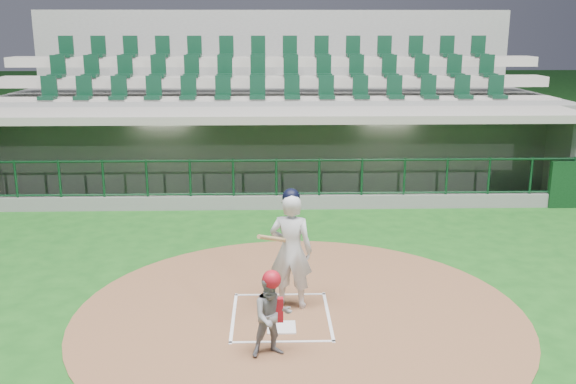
% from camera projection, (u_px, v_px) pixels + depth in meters
% --- Properties ---
extents(ground, '(120.00, 120.00, 0.00)m').
position_uv_depth(ground, '(281.00, 309.00, 10.42)').
color(ground, '#144815').
rests_on(ground, ground).
extents(dirt_circle, '(7.20, 7.20, 0.01)m').
position_uv_depth(dirt_circle, '(300.00, 314.00, 10.23)').
color(dirt_circle, brown).
rests_on(dirt_circle, ground).
extents(home_plate, '(0.43, 0.43, 0.02)m').
position_uv_depth(home_plate, '(282.00, 327.00, 9.74)').
color(home_plate, silver).
rests_on(home_plate, dirt_circle).
extents(batter_box_chalk, '(1.55, 1.80, 0.01)m').
position_uv_depth(batter_box_chalk, '(281.00, 316.00, 10.12)').
color(batter_box_chalk, white).
rests_on(batter_box_chalk, ground).
extents(dugout_structure, '(16.40, 3.70, 3.00)m').
position_uv_depth(dugout_structure, '(278.00, 157.00, 17.75)').
color(dugout_structure, slate).
rests_on(dugout_structure, ground).
extents(seating_deck, '(17.00, 6.72, 5.15)m').
position_uv_depth(seating_deck, '(275.00, 124.00, 20.62)').
color(seating_deck, slate).
rests_on(seating_deck, ground).
extents(batter, '(0.93, 0.94, 1.98)m').
position_uv_depth(batter, '(291.00, 249.00, 10.28)').
color(batter, silver).
rests_on(batter, dirt_circle).
extents(catcher, '(0.66, 0.57, 1.25)m').
position_uv_depth(catcher, '(272.00, 314.00, 8.80)').
color(catcher, gray).
rests_on(catcher, dirt_circle).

